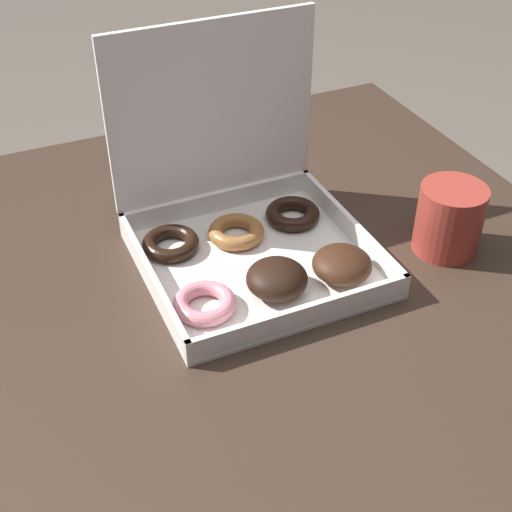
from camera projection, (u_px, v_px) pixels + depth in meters
The scene contains 3 objects.
dining_table at pixel (270, 323), 1.08m from camera, with size 0.90×0.93×0.78m.
donut_box at pixel (250, 222), 0.99m from camera, with size 0.31×0.30×0.30m.
coffee_mug at pixel (450, 218), 1.00m from camera, with size 0.09×0.09×0.10m.
Camera 1 is at (-0.34, -0.72, 1.40)m, focal length 50.00 mm.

